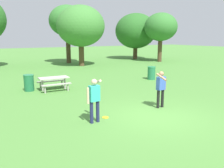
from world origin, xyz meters
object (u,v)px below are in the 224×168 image
Objects in this scene: frisbee at (105,117)px; tree_slender_mid at (136,31)px; picnic_table_near at (54,81)px; trash_can_further_along at (29,83)px; tree_far_right at (81,26)px; tree_back_left at (161,27)px; person_catcher at (94,97)px; person_thrower at (161,87)px; trash_can_beside_table at (151,73)px; tree_broad_center at (67,21)px.

frisbee is 0.04× the size of tree_slender_mid.
picnic_table_near is 1.81× the size of trash_can_further_along.
tree_back_left is at bearing -5.89° from tree_far_right.
tree_far_right reaches higher than person_catcher.
person_thrower is at bearing -100.41° from tree_far_right.
person_catcher is 1.71× the size of trash_can_beside_table.
trash_can_further_along is at bearing 175.02° from trash_can_beside_table.
person_catcher is 0.26× the size of tree_slender_mid.
tree_back_left is (16.32, 14.81, 3.25)m from person_catcher.
picnic_table_near is (-0.33, 5.74, 0.55)m from frisbee.
tree_slender_mid reaches higher than frisbee.
person_thrower is 0.95× the size of picnic_table_near.
tree_back_left is (0.57, -4.41, 0.38)m from tree_slender_mid.
person_catcher is at bearing -107.31° from tree_broad_center.
tree_far_right is at bearing -160.56° from tree_slender_mid.
trash_can_further_along is at bearing -154.41° from tree_back_left.
trash_can_further_along is (-8.53, 0.74, 0.00)m from trash_can_beside_table.
tree_broad_center is (5.99, 19.20, 3.88)m from person_catcher.
tree_slender_mid reaches higher than tree_back_left.
tree_far_right is (5.64, 15.62, 4.15)m from frisbee.
tree_broad_center reaches higher than trash_can_beside_table.
tree_broad_center is 3.43m from tree_far_right.
trash_can_further_along is (-1.32, 0.50, -0.08)m from picnic_table_near.
person_thrower is at bearing -97.90° from tree_broad_center.
tree_slender_mid is (9.77, 0.01, -1.01)m from tree_broad_center.
tree_back_left reaches higher than trash_can_beside_table.
trash_can_beside_table is 10.83m from tree_far_right.
tree_back_left reaches higher than person_catcher.
tree_far_right is (7.29, 9.37, 3.67)m from trash_can_further_along.
tree_broad_center is at bearing 82.10° from person_thrower.
tree_slender_mid is (12.41, 19.07, 2.87)m from person_thrower.
frisbee is 0.15× the size of picnic_table_near.
frisbee is 21.86m from tree_back_left.
frisbee is 24.60m from tree_slender_mid.
tree_slender_mid is at bearing 0.06° from tree_broad_center.
tree_broad_center is at bearing 61.02° from trash_can_further_along.
tree_slender_mid reaches higher than picnic_table_near.
tree_slender_mid reaches higher than trash_can_further_along.
tree_broad_center is (2.64, 19.06, 3.88)m from person_thrower.
tree_far_right is at bearing 70.14° from frisbee.
trash_can_further_along is 0.15× the size of tree_far_right.
tree_broad_center reaches higher than person_thrower.
tree_back_left is (12.98, 14.66, 3.25)m from person_thrower.
person_catcher is 0.28× the size of tree_back_left.
picnic_table_near is 12.08m from tree_far_right.
frisbee is 20.31m from tree_broad_center.
trash_can_beside_table is 16.17m from tree_slender_mid.
tree_back_left is at bearing 42.22° from person_catcher.
tree_back_left is at bearing 28.80° from picnic_table_near.
tree_far_right reaches higher than trash_can_further_along.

